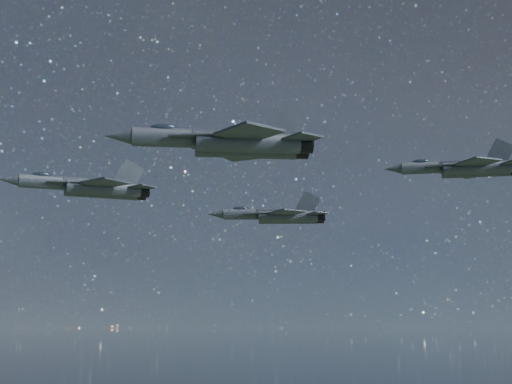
{
  "coord_description": "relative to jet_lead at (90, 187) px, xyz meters",
  "views": [
    {
      "loc": [
        4.12,
        -75.66,
        140.91
      ],
      "look_at": [
        0.74,
        2.31,
        155.85
      ],
      "focal_mm": 50.0,
      "sensor_mm": 36.0,
      "label": 1
    }
  ],
  "objects": [
    {
      "name": "jet_lead",
      "position": [
        0.0,
        0.0,
        0.0
      ],
      "size": [
        17.51,
        11.56,
        4.48
      ],
      "rotation": [
        0.0,
        0.0,
        0.39
      ],
      "color": "#2F353B"
    },
    {
      "name": "jet_slot",
      "position": [
        42.19,
        -4.24,
        0.91
      ],
      "size": [
        15.1,
        10.51,
        3.8
      ],
      "rotation": [
        0.0,
        0.0,
        -0.14
      ],
      "color": "#2F353B"
    },
    {
      "name": "jet_left",
      "position": [
        21.73,
        11.16,
        -1.77
      ],
      "size": [
        15.77,
        11.22,
        4.02
      ],
      "rotation": [
        0.0,
        0.0,
        0.03
      ],
      "color": "#2F353B"
    },
    {
      "name": "jet_right",
      "position": [
        17.6,
        -16.17,
        0.91
      ],
      "size": [
        20.25,
        14.03,
        5.09
      ],
      "rotation": [
        0.0,
        0.0,
        0.16
      ],
      "color": "#2F353B"
    }
  ]
}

